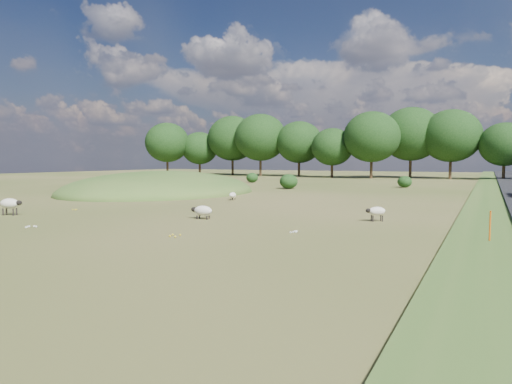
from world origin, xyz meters
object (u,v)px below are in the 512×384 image
sheep_1 (376,211)px  sheep_2 (232,195)px  marker_post (490,227)px  sheep_0 (202,211)px  sheep_3 (10,204)px

sheep_1 → sheep_2: bearing=-64.7°
marker_post → sheep_0: 13.06m
sheep_0 → sheep_1: sheep_1 is taller
sheep_0 → sheep_1: size_ratio=1.21×
sheep_0 → sheep_2: sheep_0 is taller
marker_post → sheep_2: 20.46m
sheep_1 → sheep_3: 19.37m
sheep_1 → sheep_3: (-18.21, -6.59, 0.14)m
marker_post → sheep_1: 6.49m
marker_post → sheep_3: size_ratio=0.90×
sheep_1 → sheep_2: sheep_1 is taller
sheep_2 → sheep_3: 14.87m
marker_post → sheep_0: (-13.01, 1.10, -0.17)m
marker_post → sheep_0: size_ratio=1.00×
sheep_1 → sheep_3: bearing=-14.9°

